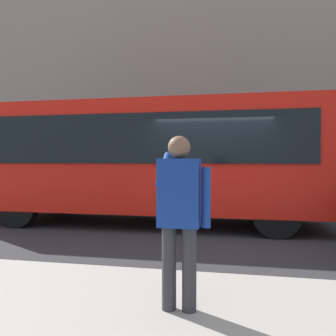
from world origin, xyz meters
name	(u,v)px	position (x,y,z in m)	size (l,w,h in m)	color
ground_plane	(214,231)	(0.00, 0.00, 0.00)	(60.00, 60.00, 0.00)	#2B2B2D
building_facade_far	(226,55)	(-0.02, -6.80, 5.99)	(28.00, 1.55, 12.00)	gray
red_bus	(149,158)	(1.70, -0.57, 1.68)	(9.05, 2.54, 3.08)	red
pedestrian_photographer	(180,209)	(0.02, 4.72, 1.14)	(0.53, 0.52, 1.70)	#2D2D33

